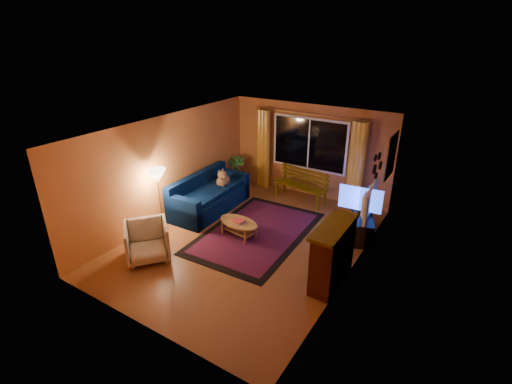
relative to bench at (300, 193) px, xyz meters
The scene contains 22 objects.
floor 2.46m from the bench, 91.17° to the right, with size 4.50×6.00×0.02m, color brown.
ceiling 3.35m from the bench, 91.17° to the right, with size 4.50×6.00×0.02m, color white.
wall_back 1.18m from the bench, 95.05° to the left, with size 4.50×0.02×2.50m, color #BF7036.
wall_left 3.52m from the bench, 133.35° to the right, with size 0.02×6.00×2.50m, color #BF7036.
wall_right 3.45m from the bench, 47.90° to the right, with size 0.02×6.00×2.50m, color #BF7036.
window 1.33m from the bench, 95.71° to the left, with size 2.00×0.02×1.30m, color black.
curtain_rod 2.08m from the bench, 96.27° to the left, with size 0.03×0.03×3.20m, color #BF8C3F.
curtain_left 1.72m from the bench, 162.79° to the left, with size 0.36×0.36×2.24m, color gold.
curtain_right 1.64m from the bench, 18.44° to the left, with size 0.36×0.36×2.24m, color gold.
bench is the anchor object (origin of this frame).
potted_plant 2.06m from the bench, behind, with size 0.50×0.50×0.90m, color #235B1E.
sofa 2.42m from the bench, 135.28° to the right, with size 0.97×2.26×0.91m, color #021335.
dog 2.10m from the bench, 144.48° to the right, with size 0.35×0.48×0.53m, color #996F46, non-canonical shape.
armchair 4.31m from the bench, 109.03° to the right, with size 0.82×0.77×0.84m, color #C1B39A.
floor_lamp 3.71m from the bench, 123.22° to the right, with size 0.24×0.24×1.47m, color #BF8C3F.
rug 2.08m from the bench, 92.30° to the right, with size 2.07×3.27×0.02m, color maroon.
coffee_table 2.42m from the bench, 98.27° to the right, with size 0.99×0.99×0.36m, color #A0793C.
tv_console 2.15m from the bench, 24.73° to the right, with size 0.42×1.26×0.52m, color black.
television 2.24m from the bench, 24.73° to the right, with size 1.18×0.15×0.68m, color black.
fireplace 3.49m from the bench, 54.90° to the right, with size 0.40×1.20×1.10m, color maroon.
mirror_cluster 2.91m from the bench, 27.96° to the right, with size 0.06×0.60×0.56m, color black, non-canonical shape.
painting 2.60m from the bench, ahead, with size 0.04×0.76×0.96m, color #D95411.
Camera 1 is at (3.85, -5.85, 4.25)m, focal length 26.00 mm.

